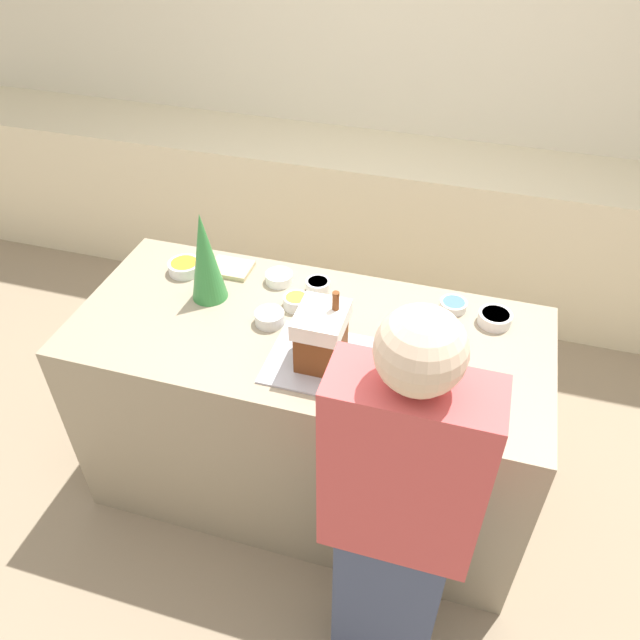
{
  "coord_description": "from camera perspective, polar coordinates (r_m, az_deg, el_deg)",
  "views": [
    {
      "loc": [
        0.55,
        -1.7,
        2.46
      ],
      "look_at": [
        0.05,
        0.0,
        0.99
      ],
      "focal_mm": 35.0,
      "sensor_mm": 36.0,
      "label": 1
    }
  ],
  "objects": [
    {
      "name": "ground_plane",
      "position": [
        3.04,
        -0.91,
        -14.3
      ],
      "size": [
        12.0,
        12.0,
        0.0
      ],
      "primitive_type": "plane",
      "color": "gray"
    },
    {
      "name": "wall_back",
      "position": [
        3.9,
        8.18,
        22.1
      ],
      "size": [
        8.0,
        0.05,
        2.6
      ],
      "color": "beige",
      "rests_on": "ground_plane"
    },
    {
      "name": "back_cabinet_block",
      "position": [
        3.95,
        6.22,
        8.98
      ],
      "size": [
        6.0,
        0.6,
        0.9
      ],
      "color": "beige",
      "rests_on": "ground_plane"
    },
    {
      "name": "kitchen_island",
      "position": [
        2.68,
        -1.01,
        -8.46
      ],
      "size": [
        1.81,
        0.81,
        0.93
      ],
      "color": "gray",
      "rests_on": "ground_plane"
    },
    {
      "name": "baking_tray",
      "position": [
        2.22,
        0.11,
        -3.71
      ],
      "size": [
        0.37,
        0.34,
        0.01
      ],
      "color": "#B2B2BC",
      "rests_on": "kitchen_island"
    },
    {
      "name": "gingerbread_house",
      "position": [
        2.14,
        0.12,
        -1.41
      ],
      "size": [
        0.17,
        0.2,
        0.29
      ],
      "color": "brown",
      "rests_on": "baking_tray"
    },
    {
      "name": "decorative_tree",
      "position": [
        2.44,
        -10.47,
        5.7
      ],
      "size": [
        0.14,
        0.14,
        0.38
      ],
      "color": "#33843D",
      "rests_on": "kitchen_island"
    },
    {
      "name": "candy_bowl_near_tray_left",
      "position": [
        2.45,
        -2.18,
        1.72
      ],
      "size": [
        0.1,
        0.1,
        0.05
      ],
      "color": "silver",
      "rests_on": "kitchen_island"
    },
    {
      "name": "candy_bowl_center_rear",
      "position": [
        2.58,
        -3.75,
        3.91
      ],
      "size": [
        0.11,
        0.11,
        0.04
      ],
      "color": "white",
      "rests_on": "kitchen_island"
    },
    {
      "name": "candy_bowl_front_corner",
      "position": [
        2.7,
        -12.26,
        4.78
      ],
      "size": [
        0.14,
        0.14,
        0.05
      ],
      "color": "white",
      "rests_on": "kitchen_island"
    },
    {
      "name": "candy_bowl_beside_tree",
      "position": [
        2.46,
        15.7,
        0.2
      ],
      "size": [
        0.13,
        0.13,
        0.05
      ],
      "color": "white",
      "rests_on": "kitchen_island"
    },
    {
      "name": "candy_bowl_far_right",
      "position": [
        2.52,
        -0.2,
        3.16
      ],
      "size": [
        0.1,
        0.1,
        0.05
      ],
      "color": "white",
      "rests_on": "kitchen_island"
    },
    {
      "name": "candy_bowl_behind_tray",
      "position": [
        2.49,
        12.1,
        1.36
      ],
      "size": [
        0.11,
        0.11,
        0.04
      ],
      "color": "silver",
      "rests_on": "kitchen_island"
    },
    {
      "name": "candy_bowl_far_left",
      "position": [
        2.37,
        -4.66,
        0.22
      ],
      "size": [
        0.11,
        0.11,
        0.05
      ],
      "color": "silver",
      "rests_on": "kitchen_island"
    },
    {
      "name": "cookbook",
      "position": [
        2.68,
        -8.15,
        4.72
      ],
      "size": [
        0.17,
        0.14,
        0.02
      ],
      "color": "#CCB78C",
      "rests_on": "kitchen_island"
    },
    {
      "name": "person",
      "position": [
        1.93,
        7.04,
        -17.86
      ],
      "size": [
        0.43,
        0.54,
        1.64
      ],
      "color": "#424C6B",
      "rests_on": "ground_plane"
    }
  ]
}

